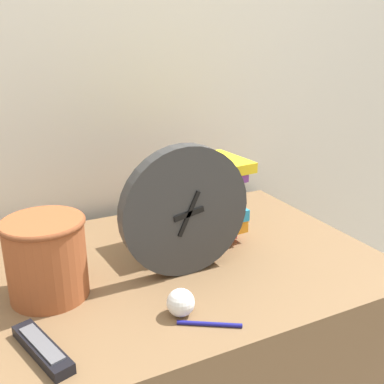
{
  "coord_description": "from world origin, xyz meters",
  "views": [
    {
      "loc": [
        -0.3,
        -0.54,
        1.27
      ],
      "look_at": [
        0.14,
        0.35,
        0.92
      ],
      "focal_mm": 42.0,
      "sensor_mm": 36.0,
      "label": 1
    }
  ],
  "objects": [
    {
      "name": "wall_back",
      "position": [
        0.0,
        0.74,
        1.2
      ],
      "size": [
        6.0,
        0.04,
        2.4
      ],
      "color": "silver",
      "rests_on": "ground_plane"
    },
    {
      "name": "basket",
      "position": [
        -0.2,
        0.32,
        0.85
      ],
      "size": [
        0.17,
        0.17,
        0.17
      ],
      "color": "#994C28",
      "rests_on": "desk"
    },
    {
      "name": "book_stack",
      "position": [
        0.19,
        0.41,
        0.87
      ],
      "size": [
        0.25,
        0.19,
        0.21
      ],
      "color": "red",
      "rests_on": "desk"
    },
    {
      "name": "pen",
      "position": [
        0.04,
        0.08,
        0.77
      ],
      "size": [
        0.11,
        0.07,
        0.01
      ],
      "color": "navy",
      "rests_on": "desk"
    },
    {
      "name": "crumpled_paper_ball",
      "position": [
        0.01,
        0.13,
        0.79
      ],
      "size": [
        0.05,
        0.05,
        0.05
      ],
      "color": "white",
      "rests_on": "desk"
    },
    {
      "name": "tv_remote",
      "position": [
        -0.25,
        0.13,
        0.77
      ],
      "size": [
        0.08,
        0.17,
        0.02
      ],
      "color": "black",
      "rests_on": "desk"
    },
    {
      "name": "desk_clock",
      "position": [
        0.09,
        0.28,
        0.91
      ],
      "size": [
        0.3,
        0.04,
        0.3
      ],
      "color": "#333333",
      "rests_on": "desk"
    }
  ]
}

